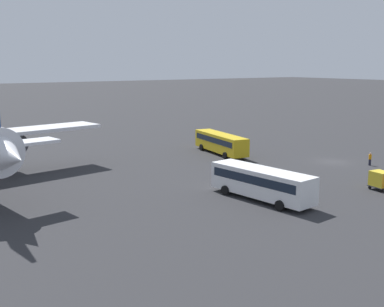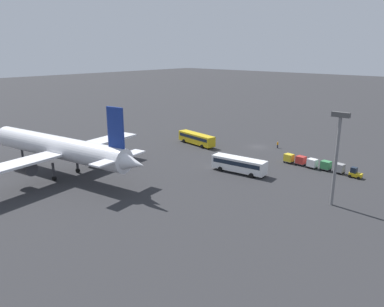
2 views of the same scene
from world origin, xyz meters
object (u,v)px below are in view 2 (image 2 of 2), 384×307
object	(u,v)px
cargo_cart_yellow	(289,158)
worker_person	(278,145)
cargo_cart_white	(312,163)
cargo_cart_red	(301,160)
baggage_tug	(355,173)
shuttle_bus_far	(239,164)
cargo_cart_green	(326,165)
shuttle_bus_near	(196,138)
airplane	(60,148)
cargo_cart_grey	(339,168)

from	to	relation	value
cargo_cart_yellow	worker_person	bearing A→B (deg)	-49.77
cargo_cart_white	cargo_cart_yellow	distance (m)	5.65
cargo_cart_white	cargo_cart_red	distance (m)	2.84
baggage_tug	cargo_cart_red	distance (m)	11.89
shuttle_bus_far	cargo_cart_red	xyz separation A→B (m)	(-7.24, -13.37, -0.71)
baggage_tug	cargo_cart_green	size ratio (longest dim) A/B	1.13
worker_person	cargo_cart_yellow	size ratio (longest dim) A/B	0.81
shuttle_bus_near	cargo_cart_white	world-z (taller)	shuttle_bus_near
airplane	cargo_cart_yellow	bearing A→B (deg)	-136.72
worker_person	cargo_cart_green	xyz separation A→B (m)	(-17.04, 9.90, 0.32)
worker_person	cargo_cart_grey	world-z (taller)	cargo_cart_grey
worker_person	cargo_cart_yellow	world-z (taller)	cargo_cart_yellow
airplane	baggage_tug	bearing A→B (deg)	-148.22
shuttle_bus_near	airplane	bearing A→B (deg)	93.20
cargo_cart_green	cargo_cart_white	size ratio (longest dim) A/B	1.00
airplane	cargo_cart_green	bearing A→B (deg)	-143.56
cargo_cart_grey	cargo_cart_red	distance (m)	8.47
baggage_tug	worker_person	distance (m)	25.50
baggage_tug	cargo_cart_white	distance (m)	9.06
cargo_cart_red	cargo_cart_yellow	bearing A→B (deg)	2.72
shuttle_bus_near	cargo_cart_yellow	xyz separation A→B (m)	(-26.52, -1.41, -0.65)
worker_person	cargo_cart_red	size ratio (longest dim) A/B	0.81
worker_person	shuttle_bus_near	bearing A→B (deg)	32.73
shuttle_bus_near	cargo_cart_red	size ratio (longest dim) A/B	5.81
cargo_cart_yellow	shuttle_bus_near	bearing A→B (deg)	3.04
baggage_tug	worker_person	xyz separation A→B (m)	(23.27, -10.44, -0.07)
shuttle_bus_near	shuttle_bus_far	xyz separation A→B (m)	(-22.10, 11.82, 0.07)
shuttle_bus_far	cargo_cart_green	bearing A→B (deg)	-140.14
baggage_tug	cargo_cart_grey	size ratio (longest dim) A/B	1.13
shuttle_bus_far	cargo_cart_grey	world-z (taller)	shuttle_bus_far
airplane	shuttle_bus_near	xyz separation A→B (m)	(-3.69, -37.29, -3.91)
cargo_cart_grey	cargo_cart_white	world-z (taller)	same
cargo_cart_yellow	cargo_cart_white	bearing A→B (deg)	177.89
cargo_cart_grey	cargo_cart_yellow	bearing A→B (deg)	1.24
worker_person	cargo_cart_green	size ratio (longest dim) A/B	0.81
baggage_tug	cargo_cart_grey	bearing A→B (deg)	-7.78
cargo_cart_grey	shuttle_bus_near	bearing A→B (deg)	2.50
baggage_tug	airplane	bearing A→B (deg)	42.02
shuttle_bus_near	baggage_tug	size ratio (longest dim) A/B	5.16
baggage_tug	cargo_cart_yellow	world-z (taller)	baggage_tug
baggage_tug	cargo_cart_grey	xyz separation A→B (m)	(3.41, -0.56, 0.25)
baggage_tug	cargo_cart_yellow	xyz separation A→B (m)	(14.70, -0.31, 0.25)
baggage_tug	cargo_cart_green	distance (m)	6.26
baggage_tug	cargo_cart_yellow	bearing A→B (deg)	0.28
shuttle_bus_near	baggage_tug	distance (m)	41.24
worker_person	cargo_cart_red	world-z (taller)	cargo_cart_red
airplane	cargo_cart_yellow	xyz separation A→B (m)	(-30.21, -38.70, -4.56)
baggage_tug	cargo_cart_red	world-z (taller)	baggage_tug
worker_person	cargo_cart_white	world-z (taller)	cargo_cart_white
worker_person	cargo_cart_grey	xyz separation A→B (m)	(-19.86, 9.89, 0.32)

